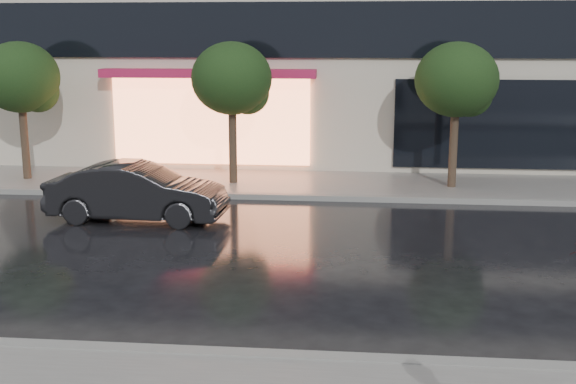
# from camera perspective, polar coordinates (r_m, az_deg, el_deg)

# --- Properties ---
(ground) EXTENTS (120.00, 120.00, 0.00)m
(ground) POSITION_cam_1_polar(r_m,az_deg,el_deg) (10.37, 2.70, -11.11)
(ground) COLOR black
(ground) RESTS_ON ground
(sidewalk_far) EXTENTS (60.00, 3.50, 0.12)m
(sidewalk_far) POSITION_cam_1_polar(r_m,az_deg,el_deg) (20.18, 4.21, 0.58)
(sidewalk_far) COLOR slate
(sidewalk_far) RESTS_ON ground
(curb_near) EXTENTS (60.00, 0.25, 0.14)m
(curb_near) POSITION_cam_1_polar(r_m,az_deg,el_deg) (9.43, 2.37, -13.11)
(curb_near) COLOR gray
(curb_near) RESTS_ON ground
(curb_far) EXTENTS (60.00, 0.25, 0.14)m
(curb_far) POSITION_cam_1_polar(r_m,az_deg,el_deg) (18.47, 4.07, -0.47)
(curb_far) COLOR gray
(curb_far) RESTS_ON ground
(tree_far_west) EXTENTS (2.20, 2.20, 3.99)m
(tree_far_west) POSITION_cam_1_polar(r_m,az_deg,el_deg) (21.72, -20.24, 8.31)
(tree_far_west) COLOR #33261C
(tree_far_west) RESTS_ON ground
(tree_mid_west) EXTENTS (2.20, 2.20, 3.99)m
(tree_mid_west) POSITION_cam_1_polar(r_m,az_deg,el_deg) (19.88, -4.27, 8.73)
(tree_mid_west) COLOR #33261C
(tree_mid_west) RESTS_ON ground
(tree_mid_east) EXTENTS (2.20, 2.20, 3.99)m
(tree_mid_east) POSITION_cam_1_polar(r_m,az_deg,el_deg) (19.76, 13.33, 8.42)
(tree_mid_east) COLOR #33261C
(tree_mid_east) RESTS_ON ground
(parked_car) EXTENTS (4.06, 1.58, 1.32)m
(parked_car) POSITION_cam_1_polar(r_m,az_deg,el_deg) (16.65, -11.83, -0.02)
(parked_car) COLOR black
(parked_car) RESTS_ON ground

